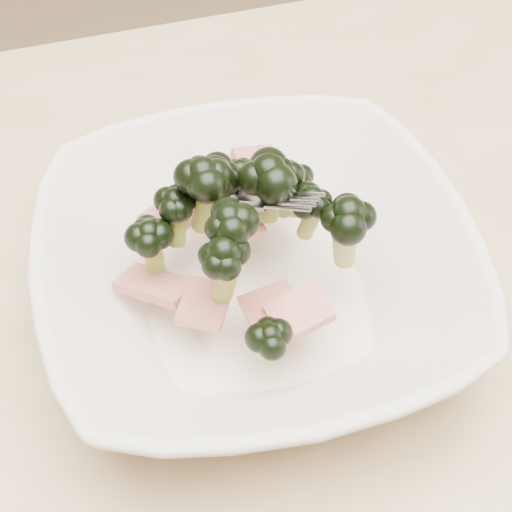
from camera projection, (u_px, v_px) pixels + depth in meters
name	position (u px, v px, depth m)	size (l,w,h in m)	color
dining_table	(312.00, 381.00, 0.58)	(1.20, 0.80, 0.75)	tan
broccoli_dish	(255.00, 264.00, 0.48)	(0.31, 0.31, 0.12)	beige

